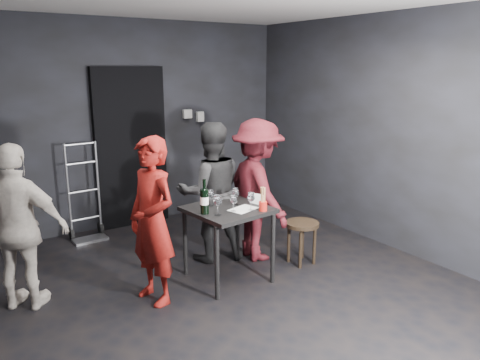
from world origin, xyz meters
TOP-DOWN VIEW (x-y plane):
  - floor at (0.00, 0.00)m, footprint 4.50×5.00m
  - wall_back at (0.00, 2.50)m, footprint 4.50×0.04m
  - wall_right at (2.25, 0.00)m, footprint 0.04×5.00m
  - doorway at (0.00, 2.44)m, footprint 0.95×0.10m
  - wallbox_upper at (0.85, 2.45)m, footprint 0.12×0.06m
  - wallbox_lower at (1.05, 2.45)m, footprint 0.10×0.06m
  - hand_truck at (-0.70, 2.21)m, footprint 0.40×0.34m
  - tasting_table at (0.17, 0.30)m, footprint 0.72×0.72m
  - stool at (1.04, 0.18)m, footprint 0.36×0.36m
  - server_red at (-0.62, 0.29)m, footprint 0.48×0.63m
  - woman_black at (0.29, 0.84)m, footprint 0.85×0.62m
  - man_maroon at (0.74, 0.58)m, footprint 0.58×1.09m
  - bystander_cream at (-1.64, 0.81)m, footprint 0.94×0.85m
  - tasting_mat at (0.27, 0.17)m, footprint 0.31×0.25m
  - wine_glass_a at (-0.03, 0.15)m, footprint 0.11×0.11m
  - wine_glass_b at (-0.00, 0.43)m, footprint 0.08×0.08m
  - wine_glass_c at (0.07, 0.45)m, footprint 0.09×0.09m
  - wine_glass_d at (0.16, 0.17)m, footprint 0.09×0.09m
  - wine_glass_e at (0.32, 0.10)m, footprint 0.10×0.10m
  - wine_glass_f at (0.29, 0.34)m, footprint 0.09×0.09m
  - wine_bottle at (-0.11, 0.26)m, footprint 0.08×0.08m
  - breadstick_cup at (0.41, 0.03)m, footprint 0.08×0.08m
  - reserved_card at (0.48, 0.25)m, footprint 0.12×0.15m

SIDE VIEW (x-z plane):
  - floor at x=0.00m, z-range -0.01..0.01m
  - hand_truck at x=-0.70m, z-range -0.39..0.83m
  - stool at x=1.04m, z-range 0.14..0.61m
  - tasting_table at x=0.17m, z-range 0.28..1.03m
  - bystander_cream at x=-1.64m, z-range 0.00..1.47m
  - tasting_mat at x=0.27m, z-range 0.75..0.75m
  - server_red at x=-0.62m, z-range 0.00..1.55m
  - woman_black at x=0.29m, z-range 0.00..1.57m
  - reserved_card at x=0.48m, z-range 0.75..0.85m
  - man_maroon at x=0.74m, z-range 0.00..1.63m
  - wine_glass_c at x=0.07m, z-range 0.75..0.93m
  - wine_glass_d at x=0.16m, z-range 0.75..0.93m
  - wine_glass_b at x=0.00m, z-range 0.75..0.93m
  - wine_glass_f at x=0.29m, z-range 0.75..0.94m
  - wine_glass_e at x=0.32m, z-range 0.75..0.95m
  - wine_glass_a at x=-0.03m, z-range 0.75..0.97m
  - breadstick_cup at x=0.41m, z-range 0.74..0.99m
  - wine_bottle at x=-0.11m, z-range 0.71..1.04m
  - doorway at x=0.00m, z-range 0.00..2.10m
  - wall_back at x=0.00m, z-range 0.00..2.70m
  - wall_right at x=2.25m, z-range 0.00..2.70m
  - wallbox_lower at x=1.05m, z-range 1.33..1.47m
  - wallbox_upper at x=0.85m, z-range 1.39..1.51m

